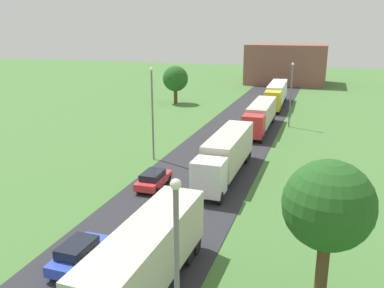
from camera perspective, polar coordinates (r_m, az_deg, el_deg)
The scene contains 13 objects.
road at distance 32.76m, azimuth -1.92°, elevation -7.55°, with size 10.00×140.00×0.06m, color #2B2B30.
lane_marking_centre at distance 29.23m, azimuth -4.75°, elevation -10.58°, with size 0.16×121.25×0.01m.
truck_lead at distance 20.42m, azimuth -7.69°, elevation -16.58°, with size 2.81×13.24×3.69m.
truck_second at distance 36.89m, azimuth 4.75°, elevation -1.28°, with size 2.55×13.06×3.73m.
truck_third at distance 54.15m, azimuth 9.44°, elevation 4.00°, with size 2.61×13.51×3.42m.
truck_fourth at distance 71.13m, azimuth 11.58°, elevation 6.86°, with size 2.89×14.97×3.70m.
car_second at distance 24.73m, azimuth -15.32°, elevation -14.37°, with size 1.83×4.18×1.52m.
car_third at distance 34.71m, azimuth -5.35°, elevation -4.83°, with size 1.78×4.23×1.43m.
lamppost_second at distance 41.05m, azimuth -5.49°, elevation 4.71°, with size 0.36×0.36×9.27m.
lamppost_third at distance 56.28m, azimuth 13.52°, elevation 7.03°, with size 0.36×0.36×8.54m.
tree_oak at distance 20.18m, azimuth 18.31°, elevation -8.15°, with size 4.27×4.27×7.33m.
tree_birch at distance 72.31m, azimuth -2.31°, elevation 9.00°, with size 4.38×4.38×6.52m.
distant_building at distance 100.96m, azimuth 12.96°, elevation 10.74°, with size 17.90×13.77×9.03m, color brown.
Camera 1 is at (10.31, -3.70, 13.13)m, focal length 38.60 mm.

